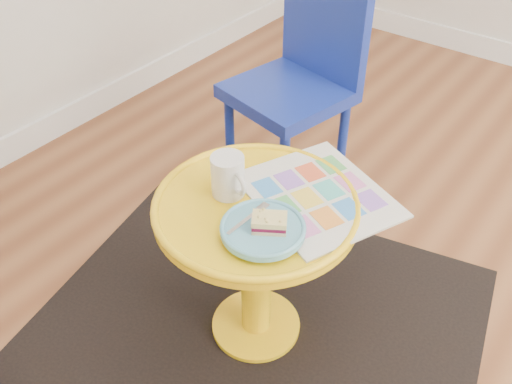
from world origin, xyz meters
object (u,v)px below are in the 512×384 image
Objects in this scene: plate at (263,230)px; mug at (228,175)px; newspaper at (318,195)px; chair at (302,74)px; side_table at (256,244)px.

mug is at bearing 155.58° from plate.
newspaper is at bearing 52.46° from mug.
newspaper is at bearing 83.37° from plate.
chair reaches higher than plate.
mug is (-0.08, -0.01, 0.20)m from side_table.
chair is at bearing 117.48° from plate.
mug is (-0.19, -0.13, 0.06)m from newspaper.
plate is (-0.02, -0.21, 0.02)m from newspaper.
newspaper is 3.08× the size of mug.
chair is 0.86m from plate.
plate reaches higher than side_table.
mug is 0.19m from plate.
side_table is 0.22m from newspaper.
chair is at bearing 114.74° from side_table.
mug is at bearing -174.84° from side_table.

